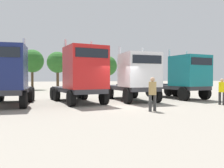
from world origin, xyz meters
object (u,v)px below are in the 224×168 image
at_px(semi_truck_white, 135,77).
at_px(visitor_with_camera, 153,92).
at_px(semi_truck_navy, 6,76).
at_px(semi_truck_teal, 185,77).
at_px(semi_truck_red, 82,75).
at_px(visitor_in_hivis, 222,90).

distance_m(semi_truck_white, visitor_with_camera, 5.07).
distance_m(semi_truck_navy, semi_truck_teal, 13.38).
bearing_deg(semi_truck_red, visitor_in_hivis, 59.35).
bearing_deg(semi_truck_white, semi_truck_navy, -87.15).
bearing_deg(semi_truck_navy, visitor_in_hivis, 80.34).
height_order(semi_truck_red, semi_truck_teal, semi_truck_red).
distance_m(semi_truck_white, visitor_in_hivis, 5.87).
xyz_separation_m(semi_truck_red, semi_truck_teal, (8.72, 0.47, -0.08)).
relative_size(semi_truck_teal, visitor_with_camera, 3.31).
height_order(semi_truck_navy, semi_truck_red, semi_truck_red).
bearing_deg(visitor_with_camera, visitor_in_hivis, 96.69).
bearing_deg(visitor_in_hivis, semi_truck_teal, 69.17).
height_order(semi_truck_white, semi_truck_teal, semi_truck_teal).
xyz_separation_m(semi_truck_navy, visitor_in_hivis, (13.00, -3.77, -0.90)).
distance_m(semi_truck_red, semi_truck_white, 4.02).
distance_m(semi_truck_navy, semi_truck_white, 8.68).
xyz_separation_m(semi_truck_white, visitor_with_camera, (-1.36, -4.82, -0.80)).
bearing_deg(visitor_in_hivis, semi_truck_navy, 148.15).
distance_m(semi_truck_white, semi_truck_teal, 4.71).
relative_size(semi_truck_navy, semi_truck_red, 0.96).
xyz_separation_m(semi_truck_teal, visitor_with_camera, (-6.06, -5.15, -0.82)).
bearing_deg(semi_truck_navy, semi_truck_red, 96.20).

